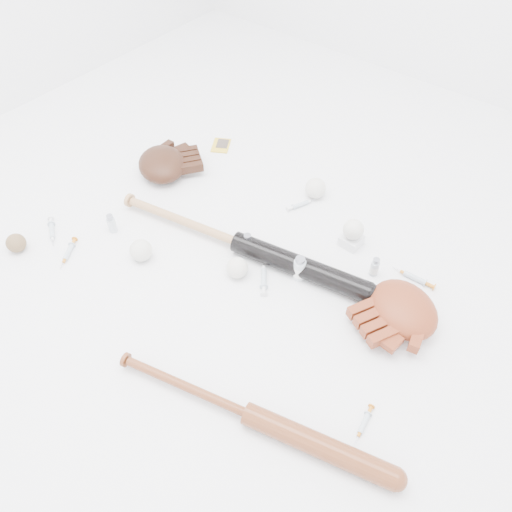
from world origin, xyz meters
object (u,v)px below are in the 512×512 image
Objects in this scene: glove_dark at (162,164)px; pedestal at (351,241)px; bat_dark at (238,242)px; bat_wood at (249,414)px.

pedestal is at bearing 45.21° from glove_dark.
bat_dark reaches higher than pedestal.
pedestal is (0.30, 0.27, -0.02)m from bat_dark.
pedestal is (-0.12, 0.73, -0.01)m from bat_wood.
bat_wood is 12.13× the size of pedestal.
glove_dark is at bearing 154.57° from bat_dark.
bat_wood is 0.74m from pedestal.
glove_dark is at bearing 133.68° from bat_wood.
glove_dark is (-0.51, 0.14, 0.01)m from bat_dark.
bat_wood is 3.12× the size of glove_dark.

